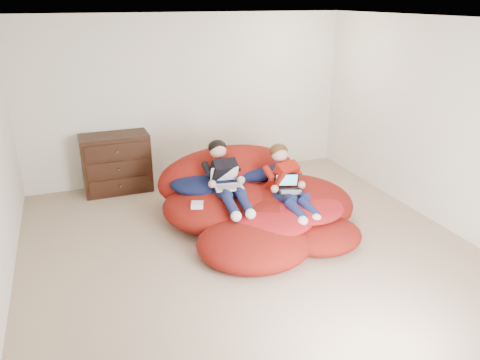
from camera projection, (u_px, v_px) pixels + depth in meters
The scene contains 9 objects.
room_shell at pixel (247, 230), 5.34m from camera, with size 5.10×5.10×2.77m.
dresser at pixel (117, 163), 6.84m from camera, with size 0.97×0.55×0.86m.
beanbag_pile at pixel (255, 203), 5.94m from camera, with size 2.44×2.43×0.92m.
cream_pillow at pixel (204, 160), 6.39m from camera, with size 0.44×0.28×0.28m, color silver.
older_boy at pixel (225, 175), 5.69m from camera, with size 0.33×1.10×0.68m.
younger_boy at pixel (287, 180), 5.68m from camera, with size 0.39×1.03×0.71m.
laptop_white at pixel (227, 181), 5.65m from camera, with size 0.37×0.40×0.22m.
laptop_black at pixel (289, 187), 5.65m from camera, with size 0.34×0.36×0.21m.
power_adapter at pixel (197, 205), 5.49m from camera, with size 0.14×0.14×0.05m, color white.
Camera 1 is at (-1.74, -4.44, 2.70)m, focal length 35.00 mm.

